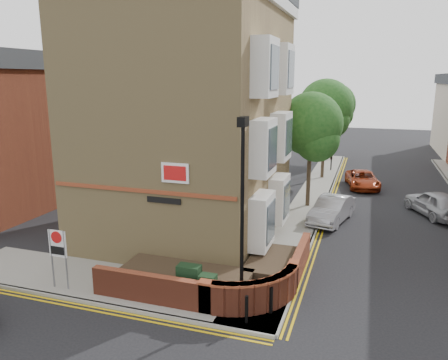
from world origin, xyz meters
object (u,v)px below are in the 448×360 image
lamppost (242,215)px  zone_sign (58,248)px  silver_car_near (332,209)px  utility_cabinet_large (189,282)px

lamppost → zone_sign: lamppost is taller
silver_car_near → utility_cabinet_large: bearing=-98.0°
lamppost → silver_car_near: size_ratio=1.52×
lamppost → utility_cabinet_large: (-1.90, 0.10, -2.62)m
utility_cabinet_large → silver_car_near: silver_car_near is taller
zone_sign → silver_car_near: (8.60, 11.16, -0.96)m
silver_car_near → lamppost: bearing=-88.2°
lamppost → utility_cabinet_large: bearing=177.0°
utility_cabinet_large → zone_sign: (-4.70, -0.80, 0.92)m
lamppost → silver_car_near: bearing=79.2°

